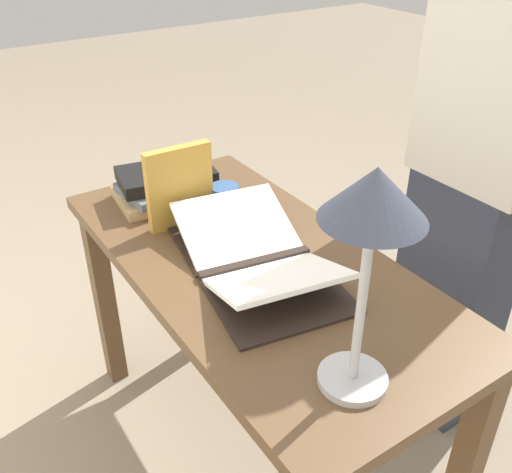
{
  "coord_description": "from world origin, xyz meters",
  "views": [
    {
      "loc": [
        -1.01,
        0.66,
        1.54
      ],
      "look_at": [
        -0.02,
        0.01,
        0.81
      ],
      "focal_mm": 40.0,
      "sensor_mm": 36.0,
      "label": 1
    }
  ],
  "objects_px": {
    "book_stack_tall": "(167,185)",
    "person_reader": "(478,167)",
    "book_standing_upright": "(180,187)",
    "reading_lamp": "(372,218)",
    "coffee_mug": "(225,200)",
    "open_book": "(255,257)"
  },
  "relations": [
    {
      "from": "book_stack_tall",
      "to": "person_reader",
      "type": "height_order",
      "value": "person_reader"
    },
    {
      "from": "book_standing_upright",
      "to": "reading_lamp",
      "type": "bearing_deg",
      "value": -178.87
    },
    {
      "from": "reading_lamp",
      "to": "coffee_mug",
      "type": "bearing_deg",
      "value": -11.3
    },
    {
      "from": "person_reader",
      "to": "reading_lamp",
      "type": "bearing_deg",
      "value": -66.83
    },
    {
      "from": "open_book",
      "to": "book_stack_tall",
      "type": "bearing_deg",
      "value": 12.22
    },
    {
      "from": "open_book",
      "to": "reading_lamp",
      "type": "distance_m",
      "value": 0.55
    },
    {
      "from": "person_reader",
      "to": "open_book",
      "type": "bearing_deg",
      "value": -99.92
    },
    {
      "from": "coffee_mug",
      "to": "person_reader",
      "type": "distance_m",
      "value": 0.71
    },
    {
      "from": "open_book",
      "to": "person_reader",
      "type": "bearing_deg",
      "value": -89.93
    },
    {
      "from": "open_book",
      "to": "reading_lamp",
      "type": "bearing_deg",
      "value": -177.95
    },
    {
      "from": "book_standing_upright",
      "to": "reading_lamp",
      "type": "height_order",
      "value": "reading_lamp"
    },
    {
      "from": "book_standing_upright",
      "to": "open_book",
      "type": "bearing_deg",
      "value": -168.15
    },
    {
      "from": "book_standing_upright",
      "to": "coffee_mug",
      "type": "xyz_separation_m",
      "value": [
        -0.01,
        -0.13,
        -0.07
      ]
    },
    {
      "from": "book_stack_tall",
      "to": "book_standing_upright",
      "type": "xyz_separation_m",
      "value": [
        -0.16,
        0.03,
        0.07
      ]
    },
    {
      "from": "book_stack_tall",
      "to": "book_standing_upright",
      "type": "distance_m",
      "value": 0.18
    },
    {
      "from": "coffee_mug",
      "to": "book_stack_tall",
      "type": "bearing_deg",
      "value": 29.2
    },
    {
      "from": "coffee_mug",
      "to": "person_reader",
      "type": "relative_size",
      "value": 0.06
    },
    {
      "from": "reading_lamp",
      "to": "person_reader",
      "type": "xyz_separation_m",
      "value": [
        0.31,
        -0.73,
        -0.21
      ]
    },
    {
      "from": "reading_lamp",
      "to": "coffee_mug",
      "type": "distance_m",
      "value": 0.79
    },
    {
      "from": "coffee_mug",
      "to": "person_reader",
      "type": "xyz_separation_m",
      "value": [
        -0.39,
        -0.58,
        0.11
      ]
    },
    {
      "from": "reading_lamp",
      "to": "person_reader",
      "type": "distance_m",
      "value": 0.82
    },
    {
      "from": "open_book",
      "to": "person_reader",
      "type": "distance_m",
      "value": 0.69
    }
  ]
}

